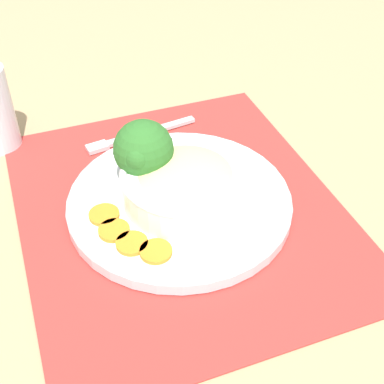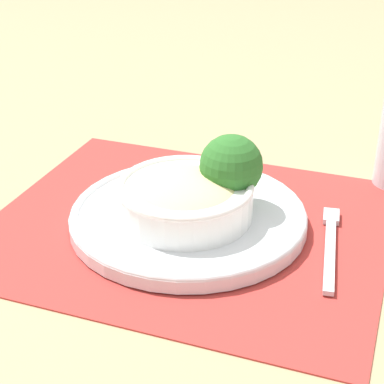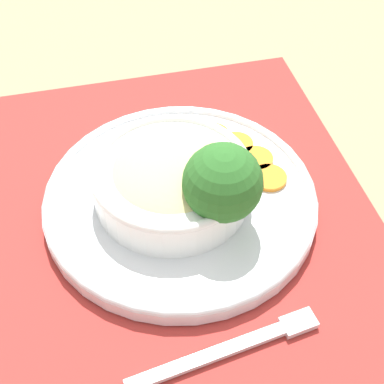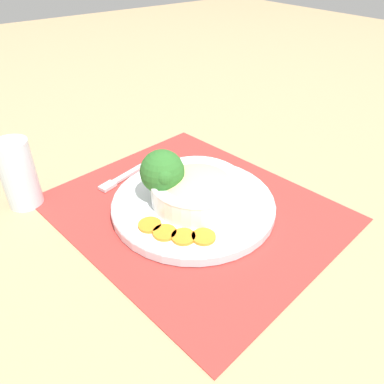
{
  "view_description": "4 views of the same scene",
  "coord_description": "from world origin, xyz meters",
  "views": [
    {
      "loc": [
        -0.52,
        0.11,
        0.49
      ],
      "look_at": [
        -0.01,
        -0.01,
        0.04
      ],
      "focal_mm": 50.0,
      "sensor_mm": 36.0,
      "label": 1
    },
    {
      "loc": [
        0.32,
        -0.62,
        0.42
      ],
      "look_at": [
        -0.0,
        0.02,
        0.04
      ],
      "focal_mm": 60.0,
      "sensor_mm": 36.0,
      "label": 2
    },
    {
      "loc": [
        0.38,
        -0.03,
        0.45
      ],
      "look_at": [
        0.02,
        0.01,
        0.04
      ],
      "focal_mm": 50.0,
      "sensor_mm": 36.0,
      "label": 3
    },
    {
      "loc": [
        -0.43,
        0.34,
        0.42
      ],
      "look_at": [
        -0.0,
        0.01,
        0.05
      ],
      "focal_mm": 35.0,
      "sensor_mm": 36.0,
      "label": 4
    }
  ],
  "objects": [
    {
      "name": "ground_plane",
      "position": [
        0.0,
        0.0,
        0.0
      ],
      "size": [
        4.0,
        4.0,
        0.0
      ],
      "primitive_type": "plane",
      "color": "tan"
    },
    {
      "name": "placemat",
      "position": [
        0.0,
        0.0,
        0.0
      ],
      "size": [
        0.54,
        0.47,
        0.0
      ],
      "color": "#B2332D",
      "rests_on": "ground_plane"
    },
    {
      "name": "plate",
      "position": [
        0.0,
        0.0,
        0.02
      ],
      "size": [
        0.3,
        0.3,
        0.02
      ],
      "color": "silver",
      "rests_on": "placemat"
    },
    {
      "name": "bowl",
      "position": [
        0.0,
        -0.01,
        0.05
      ],
      "size": [
        0.17,
        0.17,
        0.05
      ],
      "color": "white",
      "rests_on": "plate"
    },
    {
      "name": "broccoli_floret",
      "position": [
        0.04,
        0.04,
        0.08
      ],
      "size": [
        0.08,
        0.08,
        0.1
      ],
      "color": "#759E51",
      "rests_on": "plate"
    },
    {
      "name": "carrot_slice_near",
      "position": [
        -0.01,
        0.1,
        0.02
      ],
      "size": [
        0.04,
        0.04,
        0.01
      ],
      "color": "orange",
      "rests_on": "plate"
    },
    {
      "name": "carrot_slice_middle",
      "position": [
        -0.04,
        0.09,
        0.02
      ],
      "size": [
        0.04,
        0.04,
        0.01
      ],
      "color": "orange",
      "rests_on": "plate"
    },
    {
      "name": "carrot_slice_far",
      "position": [
        -0.07,
        0.07,
        0.02
      ],
      "size": [
        0.04,
        0.04,
        0.01
      ],
      "color": "orange",
      "rests_on": "plate"
    },
    {
      "name": "carrot_slice_extra",
      "position": [
        -0.09,
        0.05,
        0.02
      ],
      "size": [
        0.04,
        0.04,
        0.01
      ],
      "color": "orange",
      "rests_on": "plate"
    },
    {
      "name": "fork",
      "position": [
        0.17,
        0.04,
        0.01
      ],
      "size": [
        0.06,
        0.18,
        0.01
      ],
      "rotation": [
        0.0,
        0.0,
        0.26
      ],
      "color": "silver",
      "rests_on": "placemat"
    }
  ]
}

